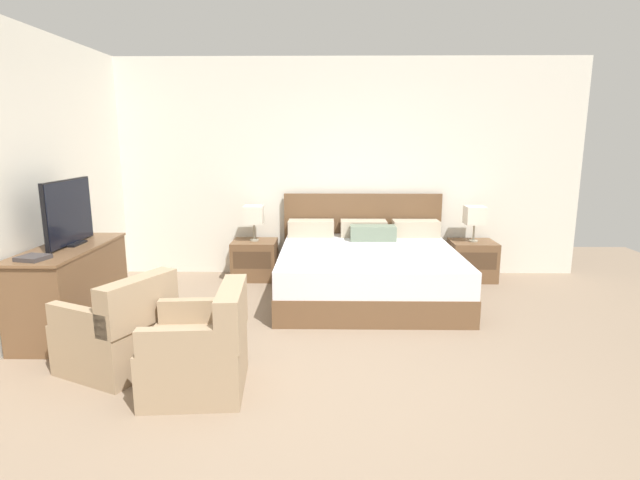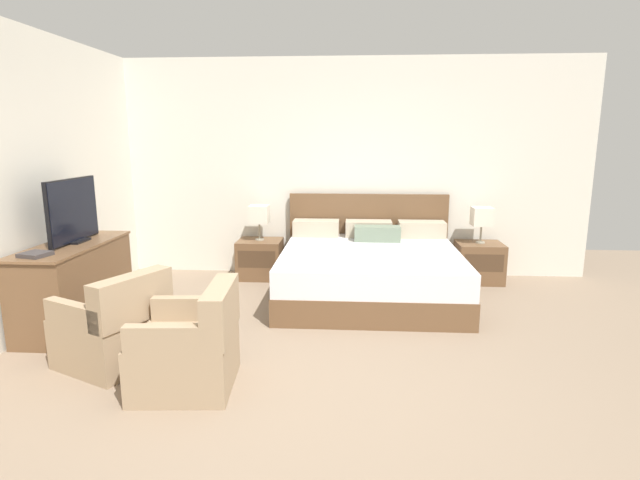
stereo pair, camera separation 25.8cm
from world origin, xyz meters
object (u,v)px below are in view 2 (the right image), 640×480
Objects in this scene: bed at (370,270)px; table_lamp_left at (259,215)px; nightstand_left at (260,259)px; nightstand_right at (479,262)px; book_red_cover at (35,254)px; table_lamp_right at (482,217)px; dresser at (75,283)px; armchair_companion at (191,349)px; armchair_by_window at (115,329)px; tv at (73,212)px.

bed reaches higher than table_lamp_left.
bed is at bearing -26.08° from nightstand_left.
book_red_cover is (-4.25, -2.26, 0.57)m from nightstand_right.
book_red_cover is at bearing -152.02° from table_lamp_right.
nightstand_right is 1.24× the size of table_lamp_right.
nightstand_left is at bearing -179.97° from table_lamp_right.
dresser is 1.81× the size of armchair_companion.
armchair_by_window is at bearing -45.92° from dresser.
bed is 1.62m from table_lamp_right.
nightstand_left is 2.64m from armchair_by_window.
book_red_cover reaches higher than nightstand_left.
dresser is at bearing 134.08° from armchair_by_window.
armchair_companion reaches higher than nightstand_left.
nightstand_right is 0.40× the size of dresser.
book_red_cover is 0.28× the size of armchair_companion.
table_lamp_left reaches higher than nightstand_left.
table_lamp_right is at bearing 21.49° from tv.
nightstand_left is at bearing 90.63° from armchair_companion.
nightstand_right is at bearing -0.03° from table_lamp_left.
tv reaches higher than bed.
table_lamp_left is at bearing 90.00° from nightstand_left.
table_lamp_left is 2.32m from dresser.
book_red_cover is at bearing 157.50° from armchair_companion.
table_lamp_right is at bearing 0.03° from nightstand_left.
nightstand_left is 2.60× the size of book_red_cover.
tv is at bearing -160.89° from bed.
nightstand_left is at bearing 50.14° from dresser.
book_red_cover is (-4.25, -2.26, -0.01)m from table_lamp_right.
tv reaches higher than nightstand_right.
bed is 4.56× the size of table_lamp_right.
table_lamp_left is 0.32× the size of dresser.
armchair_by_window is (0.78, -0.80, -0.13)m from dresser.
nightstand_right is at bearing 26.11° from bed.
tv is at bearing 130.99° from armchair_by_window.
table_lamp_left reaches higher than armchair_companion.
table_lamp_left and table_lamp_right have the same top height.
nightstand_right is 1.24× the size of table_lamp_left.
armchair_by_window is 1.20× the size of armchair_companion.
armchair_companion is (-2.74, -2.88, -0.54)m from table_lamp_right.
nightstand_left is (-1.38, 0.68, -0.06)m from bed.
bed is 1.54m from nightstand_right.
table_lamp_right reaches higher than armchair_by_window.
tv reaches higher than nightstand_left.
tv is (0.00, 0.09, 0.68)m from dresser.
dresser reaches higher than nightstand_right.
nightstand_left is 2.76m from book_red_cover.
bed is 2.51× the size of tv.
bed is 2.59m from armchair_companion.
table_lamp_left is 0.49× the size of armchair_by_window.
book_red_cover is 1.72m from armchair_companion.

